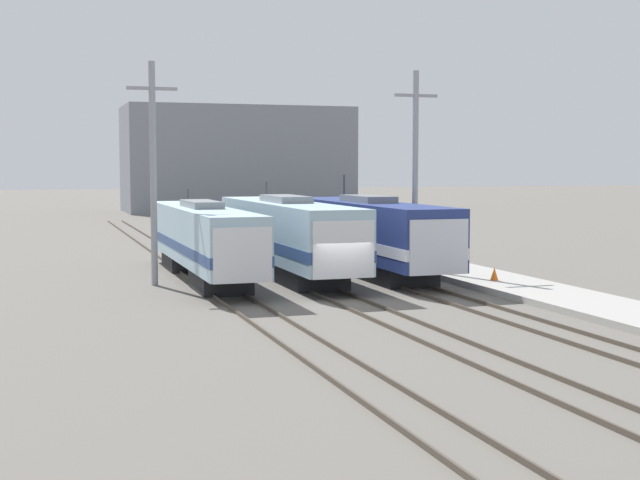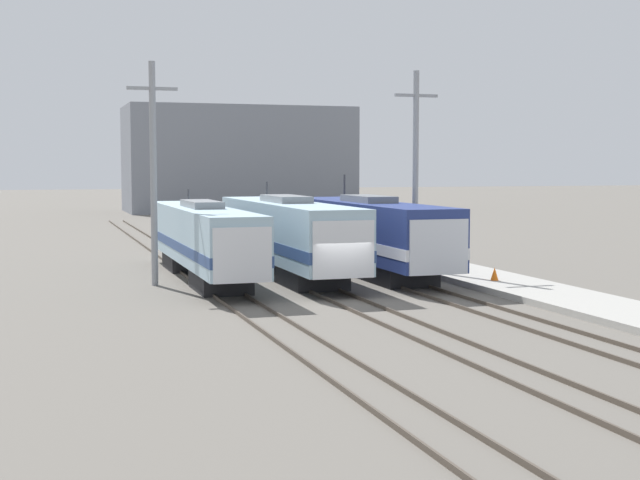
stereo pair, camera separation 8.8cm
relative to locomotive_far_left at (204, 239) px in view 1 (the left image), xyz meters
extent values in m
plane|color=#666059|center=(4.49, -8.52, -2.09)|extent=(400.00, 400.00, 0.00)
cube|color=#4C4238|center=(-0.72, -8.52, -2.01)|extent=(0.07, 120.00, 0.15)
cube|color=#4C4238|center=(0.72, -8.52, -2.01)|extent=(0.07, 120.00, 0.15)
cube|color=#4C4238|center=(3.77, -8.52, -2.01)|extent=(0.07, 120.00, 0.15)
cube|color=#4C4238|center=(5.21, -8.52, -2.01)|extent=(0.07, 120.00, 0.15)
cube|color=#4C4238|center=(8.26, -8.52, -2.01)|extent=(0.07, 120.00, 0.15)
cube|color=#4C4238|center=(9.70, -8.52, -2.01)|extent=(0.07, 120.00, 0.15)
cube|color=#232326|center=(0.00, -4.11, -1.61)|extent=(2.31, 4.10, 0.95)
cube|color=#232326|center=(0.00, 5.21, -1.61)|extent=(2.31, 4.10, 0.95)
cube|color=#9EBCCC|center=(0.00, 0.55, 0.23)|extent=(2.72, 18.64, 2.74)
cube|color=navy|center=(0.00, 0.55, -0.32)|extent=(2.76, 18.68, 0.49)
cube|color=silver|center=(0.00, -7.75, 0.03)|extent=(2.50, 2.24, 2.33)
cube|color=black|center=(0.00, -8.79, 0.54)|extent=(2.12, 0.08, 0.65)
cube|color=gray|center=(0.00, 0.55, 1.78)|extent=(1.49, 4.66, 0.35)
cylinder|color=#38383D|center=(0.00, 4.65, 2.03)|extent=(0.12, 0.12, 0.85)
cube|color=#232326|center=(4.49, -4.03, -1.61)|extent=(2.59, 4.05, 0.95)
cube|color=#232326|center=(4.49, 5.18, -1.61)|extent=(2.59, 4.05, 0.95)
cube|color=#9EBCCC|center=(4.49, 0.58, 0.34)|extent=(3.05, 18.42, 2.96)
cube|color=navy|center=(4.49, 0.58, -0.25)|extent=(3.09, 18.46, 0.53)
cube|color=silver|center=(4.49, -7.70, 0.12)|extent=(2.81, 2.08, 2.52)
cube|color=black|center=(4.49, -8.66, 0.67)|extent=(2.39, 0.08, 0.71)
cube|color=gray|center=(4.49, 0.58, 2.00)|extent=(1.68, 4.61, 0.35)
cylinder|color=#38383D|center=(4.49, 4.63, 2.33)|extent=(0.12, 0.12, 1.02)
cube|color=black|center=(8.98, -4.29, -1.61)|extent=(2.63, 3.88, 0.95)
cube|color=black|center=(8.98, 4.53, -1.61)|extent=(2.63, 3.88, 0.95)
cube|color=navy|center=(8.98, 0.12, 0.33)|extent=(3.10, 17.64, 2.93)
cube|color=silver|center=(8.98, 0.12, -0.26)|extent=(3.14, 17.68, 0.53)
cube|color=silver|center=(8.98, -7.87, 0.11)|extent=(2.85, 1.86, 2.49)
cube|color=black|center=(8.98, -8.72, 0.65)|extent=(2.42, 0.08, 0.70)
cube|color=slate|center=(8.98, 0.12, 1.97)|extent=(1.70, 4.41, 0.35)
cylinder|color=#38383D|center=(8.98, 4.00, 2.52)|extent=(0.12, 0.12, 1.45)
cylinder|color=gray|center=(-2.65, -1.22, 3.32)|extent=(0.32, 0.32, 10.82)
cube|color=gray|center=(-2.65, -1.22, 7.44)|extent=(2.43, 0.16, 0.16)
cylinder|color=gray|center=(11.14, -1.22, 3.32)|extent=(0.32, 0.32, 10.82)
cube|color=gray|center=(11.14, -1.22, 7.44)|extent=(2.43, 0.16, 0.16)
cube|color=#A8A59E|center=(13.41, -8.52, -1.94)|extent=(4.00, 120.00, 0.29)
cone|color=orange|center=(12.96, -6.63, -1.48)|extent=(0.39, 0.39, 0.64)
cube|color=gray|center=(17.44, 70.16, 4.67)|extent=(29.06, 13.04, 13.51)
camera|label=1|loc=(-8.24, -44.76, 3.68)|focal=50.00mm
camera|label=2|loc=(-8.15, -44.79, 3.68)|focal=50.00mm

